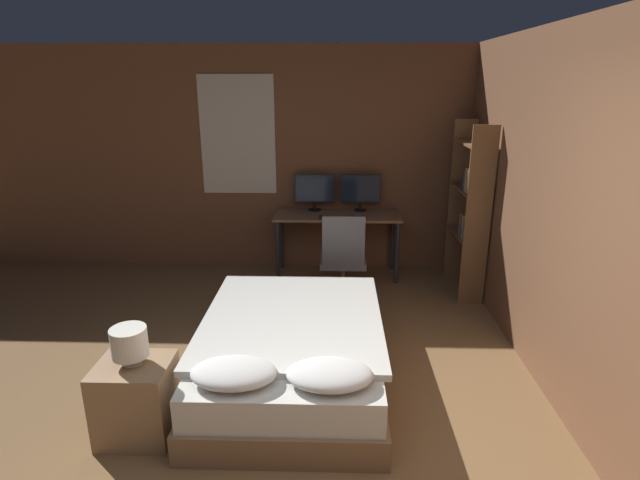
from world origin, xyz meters
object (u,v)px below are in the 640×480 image
monitor_left (315,190)px  bookshelf (471,204)px  nightstand (137,400)px  bedside_lamp (129,343)px  desk (337,222)px  bed (292,352)px  keyboard (337,217)px  computer_mouse (364,217)px  monitor_right (361,190)px  office_chair (343,265)px

monitor_left → bookshelf: bookshelf is taller
nightstand → bedside_lamp: size_ratio=2.08×
bookshelf → nightstand: bearing=-138.2°
nightstand → desk: bearing=65.7°
bed → keyboard: keyboard is taller
keyboard → bookshelf: size_ratio=0.22×
nightstand → computer_mouse: bearing=59.5°
bed → monitor_left: (0.08, 2.49, 0.77)m
bedside_lamp → monitor_left: monitor_left is taller
desk → computer_mouse: computer_mouse is taller
monitor_left → nightstand: bearing=-108.6°
monitor_right → computer_mouse: (0.02, -0.36, -0.24)m
keyboard → bookshelf: bookshelf is taller
bedside_lamp → monitor_left: size_ratio=0.53×
desk → nightstand: bearing=-114.3°
monitor_right → nightstand: bearing=-117.2°
bed → desk: size_ratio=1.31×
bed → bedside_lamp: bedside_lamp is taller
keyboard → computer_mouse: bearing=0.0°
nightstand → office_chair: bearing=58.1°
desk → bookshelf: bookshelf is taller
desk → office_chair: 0.77m
computer_mouse → office_chair: office_chair is taller
monitor_left → computer_mouse: size_ratio=6.90×
bedside_lamp → bed: bearing=33.5°
desk → keyboard: 0.21m
monitor_right → bookshelf: bookshelf is taller
bedside_lamp → bookshelf: (2.76, 2.47, 0.34)m
desk → computer_mouse: (0.30, -0.18, 0.12)m
nightstand → bedside_lamp: 0.43m
nightstand → monitor_left: 3.39m
bed → bookshelf: bookshelf is taller
bedside_lamp → keyboard: size_ratio=0.61×
desk → office_chair: bearing=-85.2°
keyboard → office_chair: size_ratio=0.43×
keyboard → monitor_left: bearing=128.1°
bed → computer_mouse: size_ratio=28.02×
monitor_left → bed: bearing=-91.8°
desk → monitor_left: 0.49m
computer_mouse → monitor_right: bearing=93.2°
bed → desk: bearing=81.2°
nightstand → monitor_right: size_ratio=1.11×
monitor_right → bookshelf: 1.33m
desk → keyboard: size_ratio=3.56×
bedside_lamp → keyboard: bedside_lamp is taller
bookshelf → desk: bearing=161.1°
computer_mouse → monitor_left: bearing=148.4°
monitor_left → bookshelf: size_ratio=0.26×
computer_mouse → office_chair: (-0.24, -0.54, -0.39)m
keyboard → desk: bearing=90.0°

